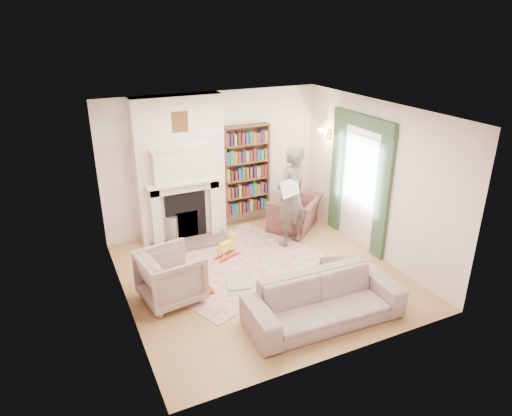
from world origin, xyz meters
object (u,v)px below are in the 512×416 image
sofa (324,301)px  paraffin_heater (172,229)px  bookcase (246,170)px  armchair_left (171,276)px  man_reading (291,197)px  coffee_table (343,275)px  rocking_horse (227,247)px  armchair_reading (295,213)px

sofa → paraffin_heater: 3.62m
bookcase → armchair_left: size_ratio=2.06×
armchair_left → man_reading: bearing=-79.4°
man_reading → coffee_table: size_ratio=2.81×
bookcase → armchair_left: 3.22m
sofa → rocking_horse: size_ratio=4.69×
sofa → man_reading: man_reading is taller
man_reading → paraffin_heater: bearing=-46.0°
armchair_reading → paraffin_heater: bearing=-50.6°
armchair_left → man_reading: size_ratio=0.46×
rocking_horse → man_reading: bearing=-22.2°
bookcase → sofa: bookcase is taller
sofa → paraffin_heater: (-1.30, 3.38, -0.06)m
man_reading → rocking_horse: 1.53m
paraffin_heater → man_reading: bearing=-26.8°
sofa → coffee_table: sofa is taller
sofa → bookcase: bearing=85.7°
armchair_reading → armchair_left: 3.39m
armchair_reading → paraffin_heater: 2.54m
man_reading → armchair_reading: bearing=-146.1°
armchair_left → coffee_table: 2.75m
armchair_left → paraffin_heater: size_ratio=1.63×
armchair_reading → armchair_left: armchair_left is taller
coffee_table → rocking_horse: coffee_table is taller
coffee_table → rocking_horse: size_ratio=1.44×
armchair_reading → sofa: armchair_reading is taller
armchair_left → coffee_table: bearing=-116.4°
paraffin_heater → rocking_horse: 1.27m
coffee_table → man_reading: bearing=111.1°
armchair_left → bookcase: bearing=-54.1°
coffee_table → sofa: bearing=-121.2°
sofa → coffee_table: (0.77, 0.61, -0.11)m
bookcase → armchair_left: bookcase is taller
armchair_left → armchair_reading: bearing=-72.3°
armchair_reading → sofa: size_ratio=0.46×
bookcase → man_reading: bookcase is taller
armchair_reading → rocking_horse: size_ratio=2.14×
paraffin_heater → sofa: bearing=-69.0°
armchair_left → man_reading: man_reading is taller
armchair_reading → armchair_left: size_ratio=1.16×
coffee_table → rocking_horse: 2.20m
bookcase → man_reading: size_ratio=0.94×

